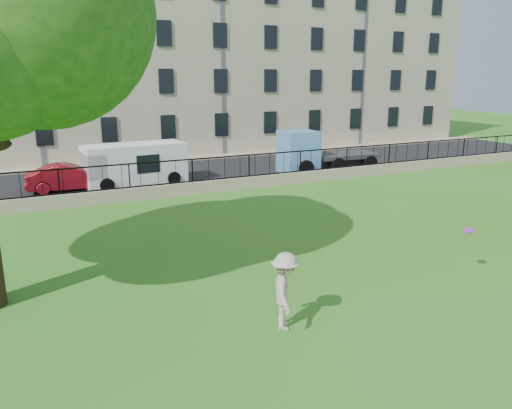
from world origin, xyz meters
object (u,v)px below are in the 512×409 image
frisbee (468,230)px  blue_truck (327,150)px  red_sedan (69,177)px  man (285,291)px  white_van (135,165)px

frisbee → blue_truck: (5.81, 15.60, -0.19)m
red_sedan → blue_truck: (14.55, -1.00, 0.56)m
man → red_sedan: size_ratio=0.44×
frisbee → man: bearing=-177.2°
frisbee → red_sedan: frisbee is taller
man → blue_truck: size_ratio=0.31×
man → red_sedan: man is taller
red_sedan → blue_truck: blue_truck is taller
man → blue_truck: (11.75, 15.89, 0.33)m
frisbee → blue_truck: size_ratio=0.05×
blue_truck → man: bearing=-122.5°
white_van → blue_truck: size_ratio=0.87×
man → red_sedan: 17.12m
white_van → blue_truck: 11.33m
man → white_van: size_ratio=0.35×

